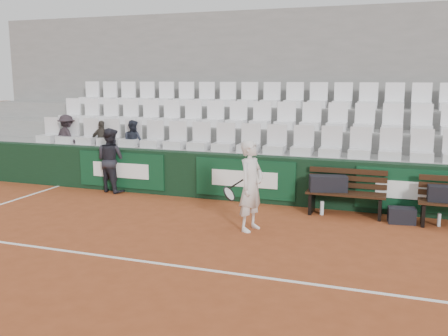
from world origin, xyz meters
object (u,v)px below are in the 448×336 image
sports_bag_left (328,183)px  sports_bag_right (446,194)px  bench_left (345,204)px  spectator_a (66,120)px  sports_bag_ground (402,215)px  water_bottle_near (322,208)px  spectator_c (133,124)px  water_bottle_far (439,220)px  spectator_b (102,123)px  ball_kid (111,160)px  tennis_player (251,186)px

sports_bag_left → sports_bag_right: bearing=-4.0°
bench_left → spectator_a: 7.29m
sports_bag_ground → water_bottle_near: size_ratio=1.76×
bench_left → spectator_c: spectator_c is taller
water_bottle_far → sports_bag_left: bearing=173.9°
sports_bag_ground → spectator_b: size_ratio=0.46×
sports_bag_ground → ball_kid: ball_kid is taller
sports_bag_left → water_bottle_far: (2.02, -0.22, -0.49)m
sports_bag_left → water_bottle_far: 2.09m
tennis_player → spectator_a: bearing=156.0°
sports_bag_left → tennis_player: size_ratio=0.45×
tennis_player → ball_kid: tennis_player is taller
bench_left → spectator_c: bearing=169.4°
sports_bag_ground → sports_bag_left: bearing=170.7°
spectator_a → spectator_b: (1.05, 0.00, -0.06)m
tennis_player → sports_bag_ground: bearing=27.8°
spectator_a → water_bottle_near: bearing=-169.7°
water_bottle_far → spectator_b: 7.94m
water_bottle_near → sports_bag_ground: bearing=-3.3°
sports_bag_ground → water_bottle_far: (0.64, 0.01, -0.03)m
water_bottle_near → ball_kid: 5.00m
sports_bag_left → spectator_c: bearing=168.8°
sports_bag_right → water_bottle_far: (-0.08, -0.07, -0.47)m
ball_kid → spectator_b: spectator_b is taller
bench_left → spectator_c: 5.44m
ball_kid → water_bottle_near: bearing=-169.6°
water_bottle_far → spectator_b: (-7.73, 1.17, 1.40)m
sports_bag_ground → ball_kid: size_ratio=0.32×
sports_bag_ground → sports_bag_right: bearing=6.4°
spectator_a → spectator_c: bearing=-160.4°
water_bottle_far → ball_kid: bearing=176.2°
spectator_b → tennis_player: bearing=136.9°
water_bottle_near → spectator_c: size_ratio=0.25×
water_bottle_near → water_bottle_far: 2.11m
bench_left → sports_bag_left: sports_bag_left is taller
spectator_a → spectator_b: size_ratio=1.12×
bench_left → tennis_player: bearing=-133.8°
spectator_b → spectator_c: (0.87, 0.00, 0.02)m
bench_left → sports_bag_right: size_ratio=2.48×
sports_bag_left → tennis_player: 1.92m
sports_bag_left → sports_bag_right: (2.10, -0.15, -0.01)m
sports_bag_ground → spectator_a: spectator_a is taller
sports_bag_ground → water_bottle_near: bearing=176.7°
sports_bag_left → sports_bag_ground: size_ratio=1.50×
bench_left → tennis_player: 2.20m
tennis_player → spectator_c: spectator_c is taller
bench_left → sports_bag_right: (1.76, -0.13, 0.37)m
sports_bag_left → sports_bag_right: 2.11m
ball_kid → spectator_c: bearing=-90.5°
water_bottle_near → spectator_a: (-6.67, 1.10, 1.45)m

